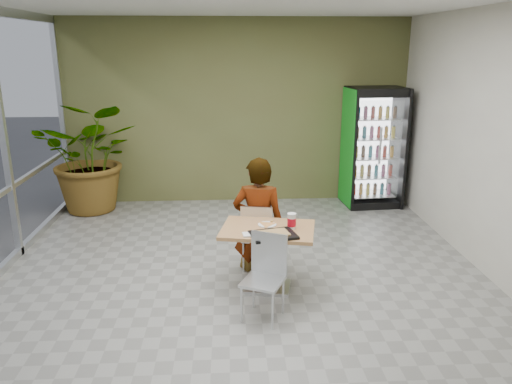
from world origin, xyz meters
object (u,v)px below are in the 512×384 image
soda_cup (292,221)px  dining_table (268,246)px  chair_far (257,232)px  beverage_fridge (373,147)px  potted_plant (93,157)px  chair_near (266,269)px  seated_woman (258,226)px  cafeteria_tray (273,235)px

soda_cup → dining_table: bearing=173.4°
chair_far → beverage_fridge: size_ratio=0.42×
chair_far → potted_plant: size_ratio=0.47×
chair_near → beverage_fridge: beverage_fridge is taller
dining_table → soda_cup: soda_cup is taller
seated_woman → beverage_fridge: bearing=-119.6°
chair_far → cafeteria_tray: 0.80m
chair_near → soda_cup: size_ratio=4.93×
seated_woman → soda_cup: size_ratio=9.81×
soda_cup → potted_plant: 4.29m
chair_far → soda_cup: size_ratio=4.87×
dining_table → beverage_fridge: size_ratio=0.56×
dining_table → potted_plant: potted_plant is taller
seated_woman → beverage_fridge: 3.39m
dining_table → soda_cup: size_ratio=6.47×
potted_plant → beverage_fridge: bearing=0.6°
chair_near → potted_plant: 4.52m
chair_near → beverage_fridge: (2.15, 3.69, 0.51)m
chair_far → chair_near: size_ratio=0.99×
dining_table → cafeteria_tray: 0.34m
beverage_fridge → chair_near: bearing=-124.7°
dining_table → seated_woman: 0.54m
seated_woman → chair_near: bearing=100.8°
dining_table → beverage_fridge: (2.08, 3.11, 0.49)m
chair_far → chair_near: bearing=101.7°
chair_far → potted_plant: 3.69m
beverage_fridge → potted_plant: (-4.79, -0.05, -0.09)m
chair_near → cafeteria_tray: size_ratio=1.83×
chair_far → beverage_fridge: beverage_fridge is taller
soda_cup → beverage_fridge: (1.82, 3.15, 0.19)m
seated_woman → cafeteria_tray: size_ratio=3.65×
chair_near → soda_cup: soda_cup is taller
chair_near → cafeteria_tray: bearing=97.1°
beverage_fridge → chair_far: bearing=-134.2°
chair_near → cafeteria_tray: chair_near is taller
chair_near → seated_woman: seated_woman is taller
dining_table → seated_woman: (-0.07, 0.53, 0.04)m
dining_table → chair_far: chair_far is taller
cafeteria_tray → seated_woman: bearing=98.1°
seated_woman → potted_plant: bearing=-33.5°
chair_far → potted_plant: potted_plant is taller
cafeteria_tray → soda_cup: bearing=44.4°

